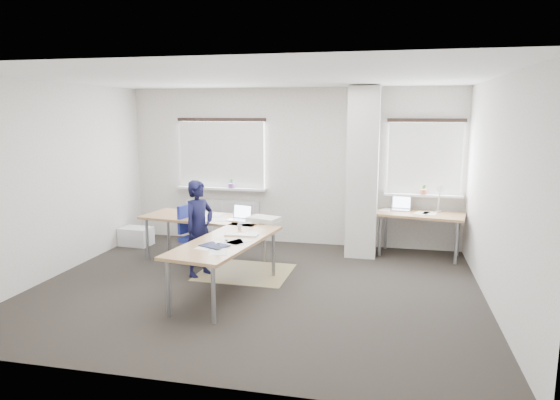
% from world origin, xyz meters
% --- Properties ---
extents(ground, '(6.00, 6.00, 0.00)m').
position_xyz_m(ground, '(0.00, 0.00, 0.00)').
color(ground, black).
rests_on(ground, ground).
extents(room_shell, '(6.04, 5.04, 2.82)m').
position_xyz_m(room_shell, '(0.18, 0.45, 1.75)').
color(room_shell, '#BDB6AC').
rests_on(room_shell, ground).
extents(floor_mat, '(1.37, 1.17, 0.01)m').
position_xyz_m(floor_mat, '(-0.33, 0.61, 0.00)').
color(floor_mat, '#998653').
rests_on(floor_mat, ground).
extents(white_crate, '(0.56, 0.42, 0.32)m').
position_xyz_m(white_crate, '(-2.70, 1.70, 0.16)').
color(white_crate, white).
rests_on(white_crate, ground).
extents(desk_main, '(2.40, 2.94, 0.96)m').
position_xyz_m(desk_main, '(-0.66, 0.37, 0.69)').
color(desk_main, '#966540').
rests_on(desk_main, ground).
extents(desk_side, '(1.50, 0.93, 1.22)m').
position_xyz_m(desk_side, '(2.25, 2.09, 0.69)').
color(desk_side, '#966540').
rests_on(desk_side, ground).
extents(task_chair, '(0.54, 0.52, 0.94)m').
position_xyz_m(task_chair, '(-1.21, 0.85, 0.26)').
color(task_chair, navy).
rests_on(task_chair, ground).
extents(person, '(0.52, 0.61, 1.41)m').
position_xyz_m(person, '(-0.94, 0.35, 0.70)').
color(person, black).
rests_on(person, ground).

